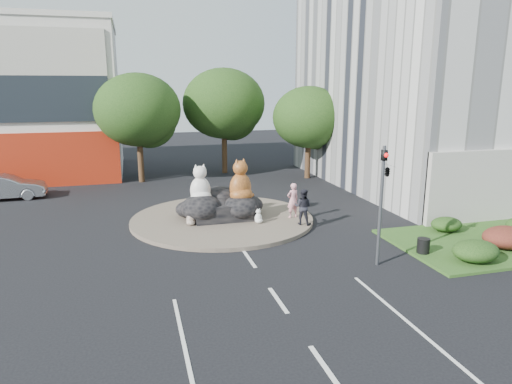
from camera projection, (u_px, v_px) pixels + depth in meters
ground at (278, 300)px, 15.91m from camera, size 120.00×120.00×0.00m
roundabout_island at (222, 219)px, 25.28m from camera, size 10.00×10.00×0.20m
rock_plinth at (222, 209)px, 25.15m from camera, size 3.20×2.60×0.90m
grass_verge at (497, 241)px, 21.81m from camera, size 10.00×6.00×0.12m
tree_left at (139, 113)px, 34.42m from camera, size 6.46×6.46×8.27m
tree_mid at (224, 107)px, 38.03m from camera, size 6.84×6.84×8.76m
tree_right at (309, 120)px, 36.03m from camera, size 5.70×5.70×7.30m
hedge_near_green at (476, 251)px, 19.04m from camera, size 2.00×1.60×0.90m
hedge_red at (506, 237)px, 20.61m from camera, size 2.20×1.76×0.99m
hedge_back_green at (446, 224)px, 23.02m from camera, size 1.60×1.28×0.72m
traffic_light at (385, 180)px, 18.28m from camera, size 0.44×1.24×5.00m
street_lamp at (451, 136)px, 25.69m from camera, size 2.34×0.22×8.06m
cat_white at (200, 183)px, 24.54m from camera, size 1.35×1.19×2.14m
cat_tabby at (240, 180)px, 24.80m from camera, size 1.81×1.71×2.38m
kitten_calico at (191, 217)px, 23.72m from camera, size 0.71×0.69×0.90m
kitten_white at (258, 216)px, 24.11m from camera, size 0.61×0.58×0.80m
pedestrian_pink at (293, 200)px, 25.00m from camera, size 0.79×0.61×1.94m
pedestrian_dark at (303, 207)px, 23.76m from camera, size 1.16×1.11×1.90m
parked_car at (5, 187)px, 29.85m from camera, size 5.00×1.93×1.62m
litter_bin at (423, 246)px, 20.03m from camera, size 0.58×0.58×0.66m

